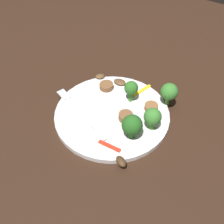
# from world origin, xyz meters

# --- Properties ---
(ground_plane) EXTENTS (1.40, 1.40, 0.00)m
(ground_plane) POSITION_xyz_m (0.00, 0.00, 0.00)
(ground_plane) COLOR black
(plate) EXTENTS (0.24, 0.24, 0.01)m
(plate) POSITION_xyz_m (0.00, 0.00, 0.01)
(plate) COLOR white
(plate) RESTS_ON ground_plane
(fork) EXTENTS (0.17, 0.07, 0.00)m
(fork) POSITION_xyz_m (0.06, 0.04, 0.01)
(fork) COLOR silver
(fork) RESTS_ON plate
(broccoli_floret_0) EXTENTS (0.04, 0.04, 0.05)m
(broccoli_floret_0) POSITION_xyz_m (-0.08, -0.09, 0.04)
(broccoli_floret_0) COLOR #408630
(broccoli_floret_0) RESTS_ON plate
(broccoli_floret_1) EXTENTS (0.03, 0.03, 0.05)m
(broccoli_floret_1) POSITION_xyz_m (-0.09, -0.01, 0.04)
(broccoli_floret_1) COLOR #408630
(broccoli_floret_1) RESTS_ON plate
(broccoli_floret_2) EXTENTS (0.04, 0.04, 0.05)m
(broccoli_floret_2) POSITION_xyz_m (-0.07, 0.03, 0.05)
(broccoli_floret_2) COLOR #296420
(broccoli_floret_2) RESTS_ON plate
(broccoli_floret_3) EXTENTS (0.03, 0.03, 0.05)m
(broccoli_floret_3) POSITION_xyz_m (-0.01, -0.05, 0.04)
(broccoli_floret_3) COLOR #347525
(broccoli_floret_3) RESTS_ON plate
(sausage_slice_0) EXTENTS (0.04, 0.04, 0.01)m
(sausage_slice_0) POSITION_xyz_m (0.06, -0.06, 0.02)
(sausage_slice_0) COLOR brown
(sausage_slice_0) RESTS_ON plate
(sausage_slice_1) EXTENTS (0.04, 0.04, 0.01)m
(sausage_slice_1) POSITION_xyz_m (-0.03, 0.00, 0.02)
(sausage_slice_1) COLOR brown
(sausage_slice_1) RESTS_ON plate
(sausage_slice_2) EXTENTS (0.03, 0.03, 0.01)m
(sausage_slice_2) POSITION_xyz_m (-0.06, -0.06, 0.02)
(sausage_slice_2) COLOR brown
(sausage_slice_2) RESTS_ON plate
(mushroom_0) EXTENTS (0.03, 0.02, 0.01)m
(mushroom_0) POSITION_xyz_m (-0.09, 0.10, 0.02)
(mushroom_0) COLOR #422B19
(mushroom_0) RESTS_ON plate
(mushroom_1) EXTENTS (0.03, 0.02, 0.01)m
(mushroom_1) POSITION_xyz_m (0.04, -0.09, 0.02)
(mushroom_1) COLOR brown
(mushroom_1) RESTS_ON plate
(mushroom_2) EXTENTS (0.03, 0.03, 0.01)m
(mushroom_2) POSITION_xyz_m (0.09, -0.08, 0.02)
(mushroom_2) COLOR brown
(mushroom_2) RESTS_ON plate
(pepper_strip_1) EXTENTS (0.05, 0.01, 0.00)m
(pepper_strip_1) POSITION_xyz_m (-0.05, 0.08, 0.01)
(pepper_strip_1) COLOR red
(pepper_strip_1) RESTS_ON plate
(pepper_strip_2) EXTENTS (0.02, 0.06, 0.00)m
(pepper_strip_2) POSITION_xyz_m (-0.02, -0.09, 0.01)
(pepper_strip_2) COLOR yellow
(pepper_strip_2) RESTS_ON plate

